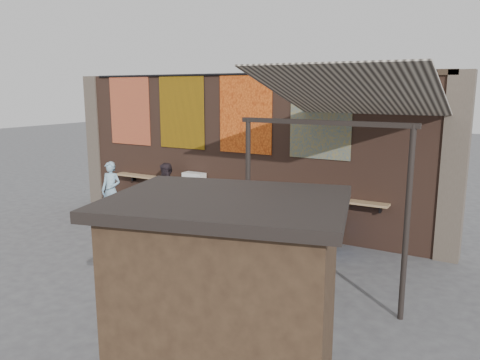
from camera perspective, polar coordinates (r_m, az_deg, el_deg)
The scene contains 35 objects.
ground at distance 10.62m, azimuth -7.50°, elevation -8.95°, with size 70.00×70.00×0.00m, color #474749.
brick_wall at distance 12.34m, azimuth -0.08°, elevation 3.52°, with size 10.00×0.40×4.00m, color brown.
pier_left at distance 15.60m, azimuth -16.88°, elevation 4.62°, with size 0.50×0.50×4.00m, color #4C4238.
pier_right at distance 10.74m, azimuth 24.68°, elevation 1.37°, with size 0.50×0.50×4.00m, color #4C4238.
eating_counter at distance 12.18m, azimuth -0.95°, elevation -0.88°, with size 8.00×0.32×0.05m, color #9E7A51.
shelf_box at distance 12.77m, azimuth -5.62°, elevation 0.32°, with size 0.61×0.30×0.26m, color white.
tapestry_redgold at distance 14.23m, azimuth -13.30°, elevation 8.27°, with size 1.50×0.02×2.00m, color maroon.
tapestry_sun at distance 13.01m, azimuth -7.13°, elevation 8.25°, with size 1.50×0.02×2.00m, color #CB8A0B.
tapestry_orange at distance 11.91m, azimuth 0.65°, elevation 8.08°, with size 1.50×0.02×2.00m, color orange.
tapestry_multi at distance 11.06m, azimuth 9.78°, elevation 7.69°, with size 1.50×0.02×2.00m, color navy.
hang_rail at distance 12.04m, azimuth -0.64°, elevation 12.78°, with size 0.06×0.06×9.50m, color black.
scooter_stool_0 at distance 13.66m, azimuth -11.69°, elevation -3.07°, with size 0.32×0.71×0.68m, color maroon, non-canonical shape.
scooter_stool_1 at distance 13.35m, azimuth -9.80°, elevation -3.27°, with size 0.33×0.74×0.71m, color black, non-canonical shape.
scooter_stool_2 at distance 12.88m, azimuth -7.59°, elevation -3.66°, with size 0.35×0.77×0.74m, color navy, non-canonical shape.
scooter_stool_3 at distance 12.53m, azimuth -5.43°, elevation -3.77°, with size 0.40×0.89×0.85m, color navy, non-canonical shape.
scooter_stool_4 at distance 12.27m, azimuth -2.88°, elevation -4.34°, with size 0.34×0.77×0.73m, color black, non-canonical shape.
scooter_stool_5 at distance 11.92m, azimuth -0.56°, elevation -4.81°, with size 0.34×0.76×0.72m, color #A90D18, non-canonical shape.
scooter_stool_6 at distance 11.65m, azimuth 2.01°, elevation -5.01°, with size 0.38×0.84×0.80m, color #14144B, non-canonical shape.
scooter_stool_7 at distance 11.37m, azimuth 5.05°, elevation -5.37°, with size 0.39×0.87×0.82m, color #934A0D, non-canonical shape.
scooter_stool_8 at distance 11.13m, azimuth 7.91°, elevation -5.89°, with size 0.37×0.83×0.79m, color #115518, non-canonical shape.
scooter_stool_9 at distance 10.92m, azimuth 11.14°, elevation -6.18°, with size 0.40×0.89×0.85m, color #0D3397, non-canonical shape.
diner_left at distance 13.61m, azimuth -15.42°, elevation -1.24°, with size 0.59×0.39×1.63m, color #91B9D3.
diner_right at distance 13.02m, azimuth -8.76°, elevation -1.50°, with size 0.79×0.62×1.63m, color #2E2329.
shopper_navy at distance 9.34m, azimuth 4.96°, elevation -6.69°, with size 0.91×0.38×1.56m, color black.
shopper_grey at distance 8.06m, azimuth 7.95°, elevation -9.23°, with size 1.08×0.62×1.67m, color #5D5F62.
shopper_tan at distance 9.76m, azimuth 9.69°, elevation -5.70°, with size 0.81×0.53×1.67m, color #91795C.
market_stall at distance 5.35m, azimuth -1.49°, elevation -15.91°, with size 2.20×1.65×2.38m, color black.
stall_roof at distance 4.91m, azimuth -1.57°, elevation -2.77°, with size 2.47×1.90×0.12m, color black.
stall_sign at distance 5.90m, azimuth 0.90°, elevation -7.61°, with size 1.20×0.04×0.50m, color gold.
stall_shelf at distance 6.23m, azimuth 0.87°, elevation -15.11°, with size 1.83×0.10×0.06m, color #473321.
awning_canvas at distance 9.16m, azimuth 13.53°, elevation 10.33°, with size 3.20×3.40×0.03m, color beige.
awning_ledger at distance 10.70m, azimuth 16.14°, elevation 12.41°, with size 3.30×0.08×0.12m, color #33261C.
awning_header at distance 7.76m, azimuth 10.14°, elevation 6.91°, with size 3.00×0.08×0.08m, color black.
awning_post_left at distance 8.58m, azimuth 0.97°, elevation -2.90°, with size 0.09×0.09×3.10m, color black.
awning_post_right at distance 7.66m, azimuth 19.66°, elevation -5.26°, with size 0.09×0.09×3.10m, color black.
Camera 1 is at (6.15, -7.87, 3.62)m, focal length 35.00 mm.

